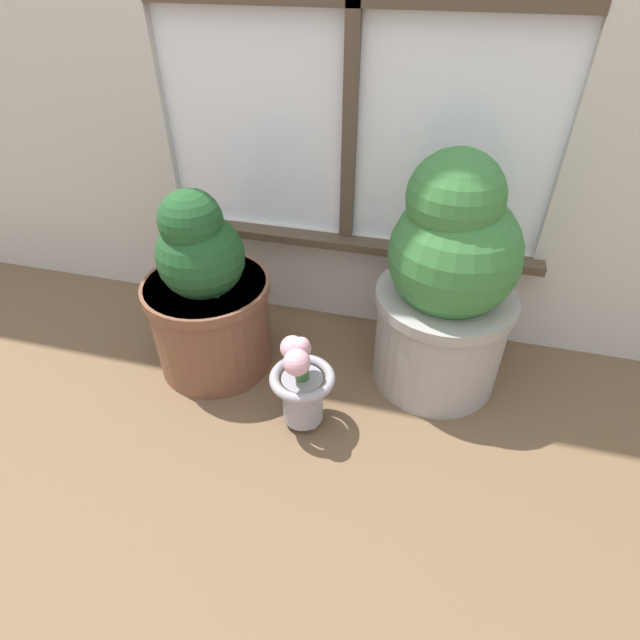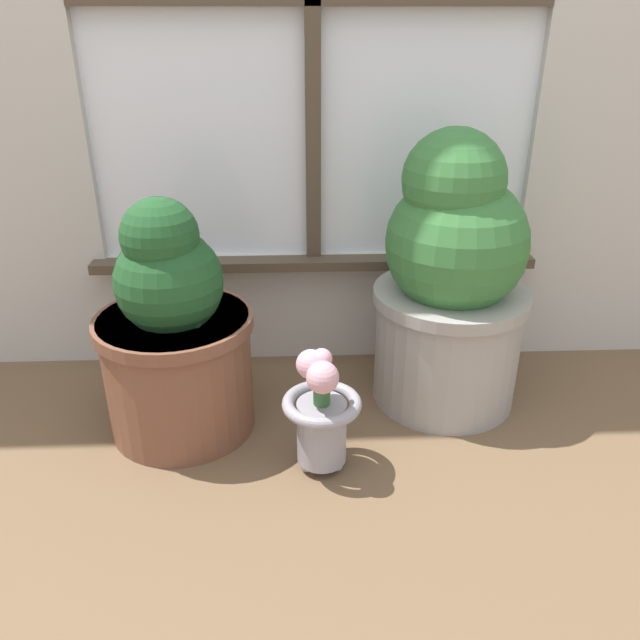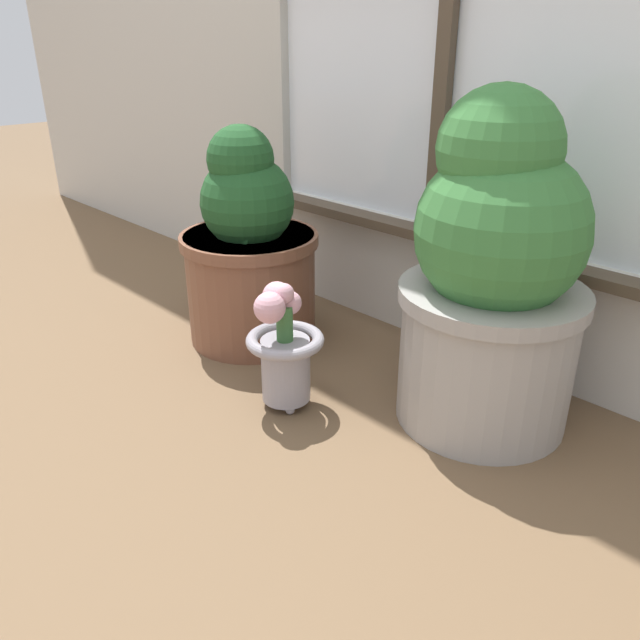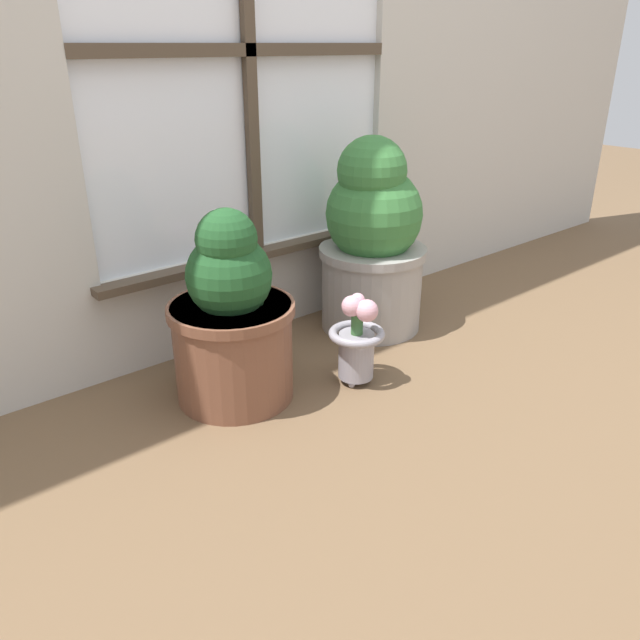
% 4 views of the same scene
% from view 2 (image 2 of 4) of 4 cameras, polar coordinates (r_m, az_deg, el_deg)
% --- Properties ---
extents(ground_plane, '(10.00, 10.00, 0.00)m').
position_cam_2_polar(ground_plane, '(1.28, 0.32, -15.39)').
color(ground_plane, brown).
extents(potted_plant_left, '(0.34, 0.34, 0.53)m').
position_cam_2_polar(potted_plant_left, '(1.37, -13.11, -1.53)').
color(potted_plant_left, brown).
rests_on(potted_plant_left, ground_plane).
extents(potted_plant_right, '(0.36, 0.36, 0.65)m').
position_cam_2_polar(potted_plant_right, '(1.44, 11.90, 3.40)').
color(potted_plant_right, '#9E9993').
rests_on(potted_plant_right, ground_plane).
extents(flower_vase, '(0.16, 0.16, 0.28)m').
position_cam_2_polar(flower_vase, '(1.25, 0.08, -8.27)').
color(flower_vase, '#99939E').
rests_on(flower_vase, ground_plane).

